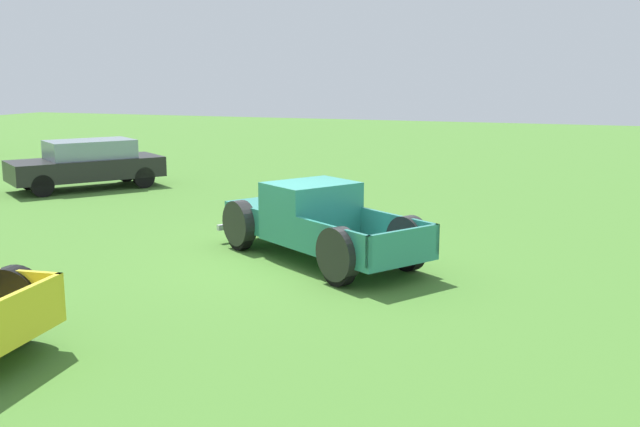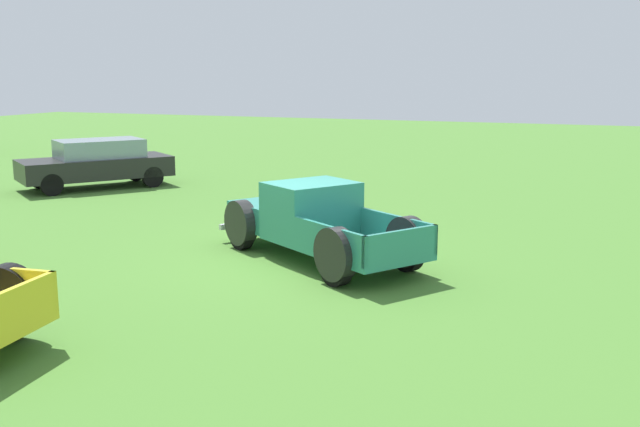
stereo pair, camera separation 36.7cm
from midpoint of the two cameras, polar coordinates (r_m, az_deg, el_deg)
ground_plane at (r=14.21m, az=-2.50°, el=-3.57°), size 80.00×80.00×0.00m
pickup_truck_foreground at (r=14.33m, az=-1.57°, el=-0.59°), size 4.01×4.92×1.46m
sedan_distant_a at (r=23.76m, az=-17.86°, el=3.69°), size 4.66×4.09×1.49m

